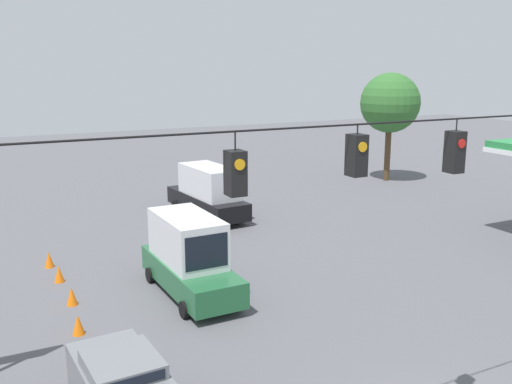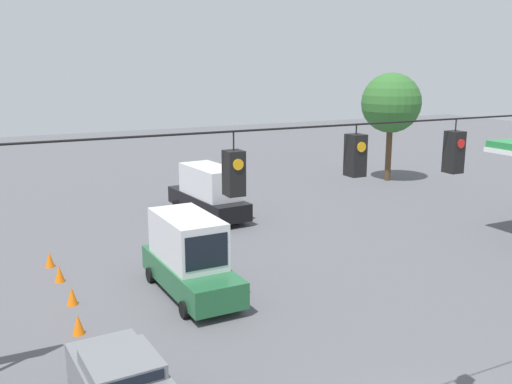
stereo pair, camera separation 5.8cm
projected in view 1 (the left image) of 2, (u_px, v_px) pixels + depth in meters
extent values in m
cylinder|color=black|center=(457.00, 119.00, 12.41)|extent=(19.70, 0.04, 0.04)
cube|color=black|center=(455.00, 152.00, 12.57)|extent=(0.32, 0.36, 0.93)
cylinder|color=black|center=(457.00, 125.00, 12.44)|extent=(0.03, 0.03, 0.27)
cylinder|color=red|center=(462.00, 144.00, 12.36)|extent=(0.20, 0.02, 0.20)
cube|color=black|center=(357.00, 155.00, 11.37)|extent=(0.32, 0.36, 0.84)
cylinder|color=black|center=(358.00, 129.00, 11.26)|extent=(0.03, 0.03, 0.19)
cylinder|color=orange|center=(363.00, 147.00, 11.16)|extent=(0.20, 0.02, 0.20)
cube|color=black|center=(235.00, 173.00, 10.22)|extent=(0.32, 0.36, 0.82)
cylinder|color=black|center=(235.00, 141.00, 10.10)|extent=(0.03, 0.03, 0.34)
cylinder|color=orange|center=(240.00, 165.00, 10.02)|extent=(0.20, 0.02, 0.20)
cube|color=#236038|center=(191.00, 274.00, 22.71)|extent=(2.27, 6.15, 1.00)
cube|color=silver|center=(187.00, 238.00, 22.66)|extent=(2.05, 3.95, 1.85)
cube|color=black|center=(207.00, 252.00, 20.98)|extent=(1.70, 0.06, 1.30)
cylinder|color=black|center=(184.00, 310.00, 20.63)|extent=(0.24, 0.65, 0.64)
cylinder|color=black|center=(237.00, 299.00, 21.61)|extent=(0.24, 0.65, 0.64)
cylinder|color=black|center=(150.00, 275.00, 24.03)|extent=(0.24, 0.65, 0.64)
cylinder|color=black|center=(197.00, 267.00, 25.02)|extent=(0.24, 0.65, 0.64)
cube|color=slate|center=(122.00, 364.00, 13.96)|extent=(1.82, 1.96, 0.36)
cube|color=black|center=(135.00, 382.00, 13.16)|extent=(1.49, 0.10, 0.25)
cylinder|color=black|center=(143.00, 382.00, 15.90)|extent=(0.26, 0.65, 0.64)
cube|color=black|center=(207.00, 203.00, 34.52)|extent=(2.77, 7.13, 1.00)
cube|color=silver|center=(209.00, 181.00, 33.93)|extent=(2.38, 4.62, 1.77)
cube|color=black|center=(193.00, 175.00, 35.79)|extent=(1.73, 0.17, 1.24)
cylinder|color=black|center=(206.00, 201.00, 37.07)|extent=(0.27, 0.66, 0.64)
cylinder|color=black|center=(175.00, 205.00, 35.95)|extent=(0.27, 0.66, 0.64)
cylinder|color=black|center=(241.00, 216.00, 33.31)|extent=(0.27, 0.66, 0.64)
cylinder|color=black|center=(208.00, 222.00, 32.19)|extent=(0.27, 0.66, 0.64)
cone|color=orange|center=(95.00, 352.00, 17.53)|extent=(0.42, 0.42, 0.72)
cone|color=orange|center=(78.00, 325.00, 19.36)|extent=(0.42, 0.42, 0.72)
cone|color=orange|center=(72.00, 296.00, 21.73)|extent=(0.42, 0.42, 0.72)
cone|color=orange|center=(59.00, 274.00, 24.04)|extent=(0.42, 0.42, 0.72)
cone|color=orange|center=(49.00, 260.00, 25.80)|extent=(0.42, 0.42, 0.72)
cylinder|color=#4C3823|center=(388.00, 150.00, 44.87)|extent=(0.47, 0.47, 4.84)
sphere|color=#336B2D|center=(390.00, 103.00, 44.07)|extent=(4.62, 4.62, 4.62)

